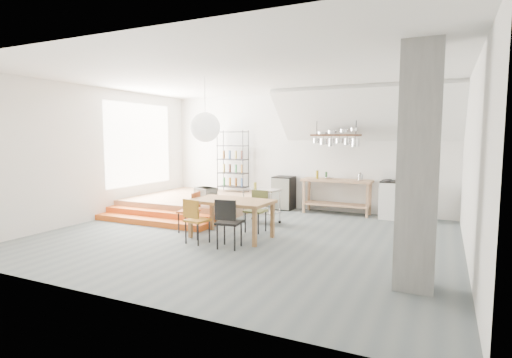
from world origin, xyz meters
The scene contains 26 objects.
floor centered at (0.00, 0.00, 0.00)m, with size 8.00×8.00×0.00m, color #576165.
wall_back centered at (0.00, 3.50, 1.60)m, with size 8.00×0.04×3.20m, color silver.
wall_left centered at (-4.00, 0.00, 1.60)m, with size 0.04×7.00×3.20m, color silver.
wall_right centered at (4.00, 0.00, 1.60)m, with size 0.04×7.00×3.20m, color silver.
ceiling centered at (0.00, 0.00, 3.20)m, with size 8.00×7.00×0.02m, color white.
slope_ceiling centered at (1.80, 2.90, 2.55)m, with size 4.40×1.80×0.15m, color white.
window_pane centered at (-3.98, 1.50, 1.80)m, with size 0.02×2.50×2.20m, color white.
platform centered at (-2.50, 2.00, 0.20)m, with size 3.00×3.00×0.40m, color #A07150.
step_lower centered at (-2.50, 0.05, 0.07)m, with size 3.00×0.35×0.13m, color #DB5A19.
step_upper centered at (-2.50, 0.40, 0.13)m, with size 3.00×0.35×0.27m, color #DB5A19.
concrete_column centered at (3.30, -1.50, 1.60)m, with size 0.50×0.50×3.20m, color slate.
kitchen_counter centered at (1.10, 3.15, 0.63)m, with size 1.80×0.60×0.91m.
stove centered at (2.50, 3.16, 0.48)m, with size 0.60×0.60×1.18m.
pot_rack centered at (1.13, 2.92, 1.98)m, with size 1.20×0.50×1.43m.
wire_shelving centered at (-2.00, 3.20, 1.33)m, with size 0.88×0.38×1.80m.
microwave_shelf centered at (-1.40, 0.75, 0.55)m, with size 0.60×0.40×0.16m.
paper_lantern centered at (-0.79, -0.18, 2.20)m, with size 0.60×0.60×0.60m, color white.
dining_table centered at (-0.19, -0.20, 0.68)m, with size 1.65×0.97×0.76m.
chair_mustard centered at (-0.58, -0.91, 0.51)m, with size 0.45×0.45×0.85m.
chair_black centered at (0.15, -0.94, 0.54)m, with size 0.46×0.46×0.91m.
chair_olive centered at (0.05, 0.52, 0.52)m, with size 0.43×0.43×0.87m.
chair_red centered at (-1.17, -0.15, 0.51)m, with size 0.44×0.44×0.85m.
rolling_cart centered at (-0.20, 1.29, 0.52)m, with size 0.87×0.56×0.81m.
mini_fridge centered at (-0.39, 3.20, 0.46)m, with size 0.54×0.54×0.92m, color black.
microwave centered at (-1.40, 0.75, 0.70)m, with size 0.49×0.33×0.27m, color beige.
bowl centered at (0.92, 3.10, 0.93)m, with size 0.20×0.20×0.05m, color silver.
Camera 1 is at (3.60, -7.06, 2.00)m, focal length 28.00 mm.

